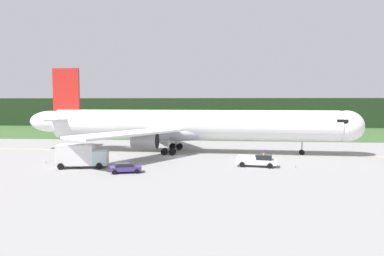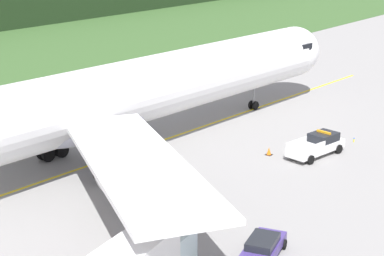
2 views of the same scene
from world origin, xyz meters
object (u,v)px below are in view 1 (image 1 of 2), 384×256
Objects in this scene: ops_pickup_truck at (258,160)px; staff_car at (125,168)px; catering_truck at (81,155)px; airliner at (188,126)px; apron_cone at (240,160)px.

ops_pickup_truck is 1.36× the size of staff_car.
catering_truck is 7.80m from staff_car.
catering_truck is (-13.49, -16.34, -3.21)m from airliner.
ops_pickup_truck is at bearing -52.36° from apron_cone.
catering_truck is (-25.06, -3.30, 0.87)m from ops_pickup_truck.
ops_pickup_truck is 25.29m from catering_truck.
ops_pickup_truck is at bearing 18.74° from staff_car.
apron_cone is at bearing -47.24° from airliner.
apron_cone is (15.38, 9.24, -0.38)m from staff_car.
catering_truck is 10.93× the size of apron_cone.
airliner is 10.40× the size of ops_pickup_truck.
ops_pickup_truck is 0.82× the size of catering_truck.
apron_cone is at bearing 127.64° from ops_pickup_truck.
airliner is 93.60× the size of apron_cone.
apron_cone is at bearing 31.00° from staff_car.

